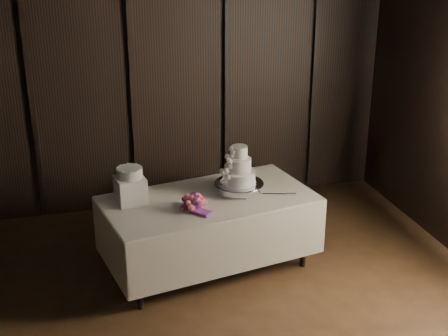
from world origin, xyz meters
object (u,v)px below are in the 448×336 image
(box_pedestal, at_px, (131,190))
(small_cake, at_px, (129,173))
(bouquet, at_px, (193,202))
(display_table, at_px, (209,230))
(cake_stand, at_px, (239,187))
(wedding_cake, at_px, (237,169))

(box_pedestal, relative_size, small_cake, 1.09)
(bouquet, xyz_separation_m, box_pedestal, (-0.53, 0.29, 0.06))
(display_table, distance_m, cake_stand, 0.51)
(small_cake, bearing_deg, box_pedestal, 90.00)
(bouquet, relative_size, box_pedestal, 1.53)
(box_pedestal, height_order, small_cake, small_cake)
(display_table, height_order, box_pedestal, box_pedestal)
(wedding_cake, distance_m, small_cake, 1.02)
(box_pedestal, bearing_deg, wedding_cake, -1.84)
(wedding_cake, bearing_deg, small_cake, 161.48)
(cake_stand, xyz_separation_m, bouquet, (-0.52, -0.28, 0.02))
(display_table, bearing_deg, cake_stand, 1.67)
(cake_stand, relative_size, small_cake, 2.02)
(cake_stand, height_order, small_cake, small_cake)
(display_table, bearing_deg, small_cake, 162.16)
(display_table, xyz_separation_m, wedding_cake, (0.29, 0.06, 0.58))
(display_table, distance_m, wedding_cake, 0.65)
(cake_stand, distance_m, bouquet, 0.59)
(display_table, distance_m, small_cake, 0.97)
(cake_stand, xyz_separation_m, box_pedestal, (-1.05, 0.02, 0.08))
(bouquet, bearing_deg, small_cake, 151.05)
(wedding_cake, bearing_deg, box_pedestal, 161.48)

